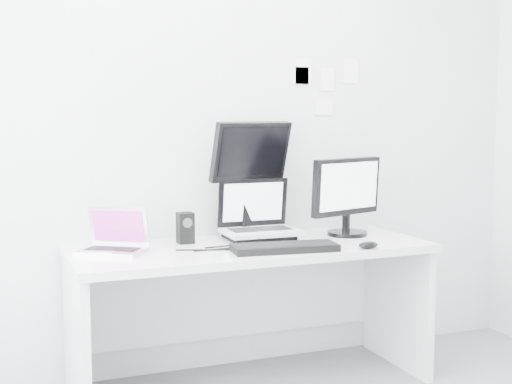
{
  "coord_description": "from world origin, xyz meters",
  "views": [
    {
      "loc": [
        -1.29,
        -2.05,
        1.39
      ],
      "look_at": [
        0.02,
        1.23,
        1.0
      ],
      "focal_mm": 50.29,
      "sensor_mm": 36.0,
      "label": 1
    }
  ],
  "objects": [
    {
      "name": "samsung_monitor",
      "position": [
        0.59,
        1.33,
        0.95
      ],
      "size": [
        0.52,
        0.35,
        0.44
      ],
      "primitive_type": "cube",
      "rotation": [
        0.0,
        0.0,
        0.31
      ],
      "color": "black",
      "rests_on": "desk"
    },
    {
      "name": "back_wall",
      "position": [
        0.0,
        1.6,
        1.35
      ],
      "size": [
        3.6,
        0.0,
        3.6
      ],
      "primitive_type": "plane",
      "rotation": [
        1.57,
        0.0,
        0.0
      ],
      "color": "silver",
      "rests_on": "ground"
    },
    {
      "name": "mouse",
      "position": [
        0.5,
        0.95,
        0.75
      ],
      "size": [
        0.12,
        0.09,
        0.04
      ],
      "primitive_type": "ellipsoid",
      "rotation": [
        0.0,
        0.0,
        0.17
      ],
      "color": "black",
      "rests_on": "desk"
    },
    {
      "name": "wall_note_4",
      "position": [
        0.43,
        1.59,
        1.6
      ],
      "size": [
        0.11,
        0.0,
        0.1
      ],
      "primitive_type": "cube",
      "color": "white",
      "rests_on": "back_wall"
    },
    {
      "name": "macbook",
      "position": [
        -0.69,
        1.3,
        0.84
      ],
      "size": [
        0.37,
        0.36,
        0.22
      ],
      "primitive_type": "cube",
      "rotation": [
        0.0,
        0.0,
        -0.6
      ],
      "color": "silver",
      "rests_on": "desk"
    },
    {
      "name": "desk",
      "position": [
        0.0,
        1.25,
        0.36
      ],
      "size": [
        1.8,
        0.7,
        0.73
      ],
      "primitive_type": "cube",
      "color": "silver",
      "rests_on": "ground"
    },
    {
      "name": "speaker",
      "position": [
        -0.29,
        1.42,
        0.81
      ],
      "size": [
        0.1,
        0.1,
        0.16
      ],
      "primitive_type": "cube",
      "rotation": [
        0.0,
        0.0,
        -0.39
      ],
      "color": "black",
      "rests_on": "desk"
    },
    {
      "name": "wall_note_1",
      "position": [
        0.6,
        1.59,
        1.58
      ],
      "size": [
        0.09,
        0.0,
        0.13
      ],
      "primitive_type": "cube",
      "color": "white",
      "rests_on": "back_wall"
    },
    {
      "name": "rear_monitor",
      "position": [
        0.08,
        1.49,
        1.05
      ],
      "size": [
        0.49,
        0.28,
        0.63
      ],
      "primitive_type": "cube",
      "rotation": [
        0.0,
        0.0,
        0.26
      ],
      "color": "black",
      "rests_on": "desk"
    },
    {
      "name": "wall_note_3",
      "position": [
        0.58,
        1.59,
        1.42
      ],
      "size": [
        0.11,
        0.0,
        0.08
      ],
      "primitive_type": "cube",
      "color": "white",
      "rests_on": "back_wall"
    },
    {
      "name": "wall_note_2",
      "position": [
        0.75,
        1.59,
        1.63
      ],
      "size": [
        0.1,
        0.0,
        0.14
      ],
      "primitive_type": "cube",
      "color": "white",
      "rests_on": "back_wall"
    },
    {
      "name": "dell_laptop",
      "position": [
        0.1,
        1.37,
        0.89
      ],
      "size": [
        0.39,
        0.31,
        0.32
      ],
      "primitive_type": "cube",
      "rotation": [
        0.0,
        0.0,
        -0.02
      ],
      "color": "#B9BBC0",
      "rests_on": "desk"
    },
    {
      "name": "keyboard",
      "position": [
        0.09,
        1.04,
        0.75
      ],
      "size": [
        0.53,
        0.24,
        0.03
      ],
      "primitive_type": "cube",
      "rotation": [
        0.0,
        0.0,
        -0.13
      ],
      "color": "black",
      "rests_on": "desk"
    },
    {
      "name": "wall_note_0",
      "position": [
        0.45,
        1.59,
        1.62
      ],
      "size": [
        0.1,
        0.0,
        0.14
      ],
      "primitive_type": "cube",
      "color": "white",
      "rests_on": "back_wall"
    }
  ]
}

